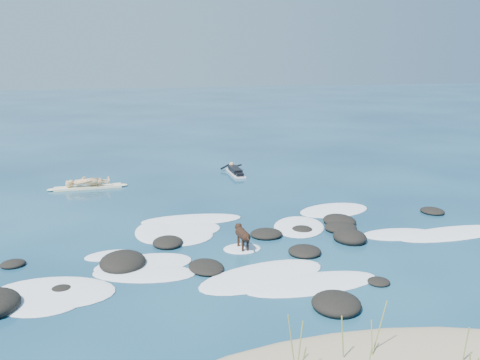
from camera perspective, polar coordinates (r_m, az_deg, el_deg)
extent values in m
plane|color=#0A2642|center=(16.49, 1.27, -6.24)|extent=(160.00, 160.00, 0.00)
cylinder|color=olive|center=(9.20, 6.29, -18.06)|extent=(0.15, 0.06, 1.18)
cylinder|color=olive|center=(10.43, 22.90, -16.16)|extent=(0.06, 0.15, 0.84)
cylinder|color=olive|center=(9.89, 10.90, -16.45)|extent=(0.16, 0.12, 1.00)
cylinder|color=olive|center=(10.31, 14.65, -15.09)|extent=(0.26, 0.04, 1.07)
cylinder|color=olive|center=(9.40, 5.58, -17.21)|extent=(0.22, 0.10, 1.20)
cylinder|color=olive|center=(10.17, 13.89, -16.37)|extent=(0.04, 0.13, 0.80)
ellipsoid|color=black|center=(18.16, 10.56, -4.31)|extent=(1.32, 1.44, 0.38)
ellipsoid|color=black|center=(12.34, 10.23, -12.86)|extent=(1.35, 1.43, 0.40)
ellipsoid|color=black|center=(20.29, 19.83, -3.14)|extent=(0.90, 1.00, 0.23)
ellipsoid|color=black|center=(14.21, -3.63, -9.26)|extent=(1.06, 1.26, 0.24)
ellipsoid|color=black|center=(13.67, -18.53, -11.00)|extent=(0.67, 0.67, 0.14)
ellipsoid|color=black|center=(14.68, -12.39, -8.55)|extent=(1.36, 1.52, 0.48)
ellipsoid|color=black|center=(16.68, 2.83, -5.77)|extent=(1.04, 0.97, 0.28)
ellipsoid|color=black|center=(15.34, 6.91, -7.57)|extent=(1.25, 1.27, 0.28)
ellipsoid|color=black|center=(17.52, 10.69, -5.03)|extent=(1.36, 1.37, 0.31)
ellipsoid|color=black|center=(16.59, 11.62, -5.99)|extent=(1.05, 1.21, 0.43)
ellipsoid|color=black|center=(15.63, -23.07, -8.25)|extent=(0.79, 0.73, 0.20)
ellipsoid|color=black|center=(13.81, 14.58, -10.46)|extent=(0.75, 0.76, 0.16)
ellipsoid|color=black|center=(16.06, -7.70, -6.61)|extent=(1.01, 1.11, 0.29)
ellipsoid|color=black|center=(17.27, 6.65, -5.25)|extent=(0.76, 0.78, 0.19)
ellipsoid|color=white|center=(17.53, 16.63, -5.58)|extent=(2.50, 1.36, 0.12)
ellipsoid|color=white|center=(18.16, 21.73, -5.32)|extent=(4.06, 1.53, 0.12)
ellipsoid|color=white|center=(13.45, 7.71, -10.92)|extent=(3.57, 1.49, 0.12)
ellipsoid|color=white|center=(19.66, 10.00, -3.19)|extent=(3.08, 2.30, 0.12)
ellipsoid|color=white|center=(13.32, -20.23, -11.91)|extent=(2.18, 1.97, 0.12)
ellipsoid|color=white|center=(17.34, -5.51, -5.28)|extent=(2.32, 1.93, 0.12)
ellipsoid|color=white|center=(14.72, -10.22, -8.84)|extent=(2.76, 1.74, 0.12)
ellipsoid|color=white|center=(17.25, -8.95, -5.48)|extent=(1.51, 2.45, 0.12)
ellipsoid|color=white|center=(13.78, 2.43, -10.22)|extent=(3.89, 2.57, 0.12)
ellipsoid|color=white|center=(13.63, -19.30, -11.26)|extent=(3.30, 2.50, 0.12)
ellipsoid|color=white|center=(14.15, -10.18, -9.77)|extent=(2.91, 1.90, 0.12)
ellipsoid|color=white|center=(15.53, -13.67, -7.83)|extent=(1.52, 1.00, 0.12)
ellipsoid|color=white|center=(17.64, 6.31, -4.97)|extent=(2.41, 2.77, 0.12)
ellipsoid|color=white|center=(18.33, -5.17, -4.25)|extent=(3.49, 1.41, 0.12)
ellipsoid|color=white|center=(16.73, -6.34, -6.00)|extent=(2.41, 2.21, 0.12)
ellipsoid|color=white|center=(15.60, 0.23, -7.35)|extent=(1.10, 0.90, 0.12)
cube|color=beige|center=(23.43, -15.90, -0.75)|extent=(2.77, 0.69, 0.09)
ellipsoid|color=beige|center=(23.48, -12.55, -0.53)|extent=(0.56, 0.34, 0.10)
ellipsoid|color=beige|center=(23.47, -19.26, -0.97)|extent=(0.56, 0.34, 0.10)
imported|color=tan|center=(23.23, -16.05, 1.50)|extent=(0.46, 0.67, 1.79)
cube|color=white|center=(25.29, -0.51, 0.75)|extent=(0.50, 2.18, 0.08)
ellipsoid|color=white|center=(26.33, -1.07, 1.24)|extent=(0.26, 0.48, 0.08)
cube|color=black|center=(25.26, -0.51, 1.08)|extent=(0.40, 1.34, 0.22)
sphere|color=tan|center=(25.97, -0.91, 1.68)|extent=(0.23, 0.23, 0.23)
cylinder|color=black|center=(26.08, -1.58, 1.44)|extent=(0.54, 0.29, 0.25)
cylinder|color=black|center=(26.20, -0.39, 1.50)|extent=(0.54, 0.30, 0.25)
cube|color=black|center=(24.56, -0.11, 0.64)|extent=(0.34, 0.55, 0.14)
cylinder|color=black|center=(15.35, 0.32, -5.82)|extent=(0.31, 0.59, 0.27)
sphere|color=black|center=(15.58, 0.02, -5.54)|extent=(0.31, 0.31, 0.29)
sphere|color=black|center=(15.12, 0.63, -6.12)|extent=(0.28, 0.28, 0.26)
sphere|color=black|center=(15.70, -0.17, -5.01)|extent=(0.22, 0.22, 0.21)
cone|color=black|center=(15.81, -0.31, -4.93)|extent=(0.12, 0.13, 0.11)
cone|color=black|center=(15.65, -0.35, -4.76)|extent=(0.10, 0.08, 0.10)
cone|color=black|center=(15.68, 0.03, -4.72)|extent=(0.10, 0.08, 0.10)
cylinder|color=black|center=(15.60, -0.17, -6.66)|extent=(0.07, 0.07, 0.37)
cylinder|color=black|center=(15.65, 0.34, -6.60)|extent=(0.07, 0.07, 0.37)
cylinder|color=black|center=(15.25, 0.29, -7.13)|extent=(0.07, 0.07, 0.37)
cylinder|color=black|center=(15.30, 0.82, -7.07)|extent=(0.07, 0.07, 0.37)
cylinder|color=black|center=(14.99, 0.79, -6.10)|extent=(0.07, 0.27, 0.16)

